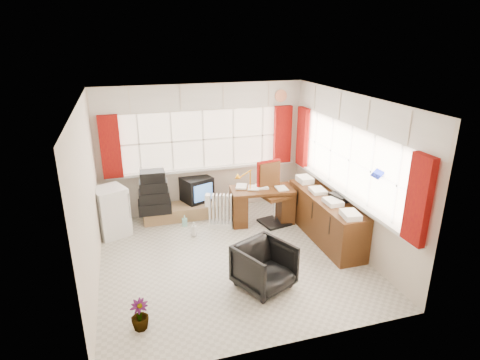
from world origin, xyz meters
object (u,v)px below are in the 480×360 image
Objects in this scene: credenza at (325,217)px; tv_bench at (180,211)px; crt_tv at (197,189)px; mini_fridge at (111,212)px; task_chair at (271,190)px; office_chair at (264,266)px; radiator at (221,214)px; desk_lamp at (250,176)px; desk at (262,203)px.

credenza is 2.75m from tv_bench.
mini_fridge reaches higher than crt_tv.
task_chair is 1.64× the size of office_chair.
radiator is 0.91m from tv_bench.
office_chair is 0.51× the size of tv_bench.
credenza is at bearing 10.56° from office_chair.
desk_lamp is 0.34× the size of task_chair.
radiator is at bearing 179.73° from task_chair.
task_chair is at bearing -32.45° from crt_tv.
task_chair reaches higher than tv_bench.
office_chair is (-0.43, -1.98, -0.62)m from desk_lamp.
office_chair is 1.84m from credenza.
mini_fridge is at bearing 174.32° from desk.
desk is 1.35m from crt_tv.
tv_bench is at bearing -155.39° from crt_tv.
task_chair is 1.34× the size of mini_fridge.
tv_bench is (-1.63, 0.64, -0.50)m from task_chair.
task_chair is at bearing -21.35° from tv_bench.
credenza reaches higher than desk.
office_chair is at bearing -47.83° from mini_fridge.
crt_tv reaches higher than tv_bench.
task_chair is 1.04m from radiator.
crt_tv is at bearing 73.55° from office_chair.
mini_fridge is (-1.61, -0.51, -0.05)m from crt_tv.
mini_fridge is (-3.53, 1.17, 0.05)m from credenza.
desk_lamp reaches higher than crt_tv.
radiator is (-0.57, -0.01, -0.68)m from desk_lamp.
crt_tv is at bearing 17.67° from mini_fridge.
desk is 0.31m from task_chair.
crt_tv is (-0.42, 2.76, 0.17)m from office_chair.
task_chair reaches higher than radiator.
desk_lamp reaches higher than tv_bench.
task_chair is 1.75× the size of crt_tv.
task_chair is 1.12m from credenza.
desk is 1.04× the size of task_chair.
office_chair is 1.06× the size of crt_tv.
credenza is at bearing -40.30° from desk_lamp.
crt_tv is (-1.91, 1.69, 0.10)m from credenza.
desk is 3.04× the size of desk_lamp.
mini_fridge is at bearing 171.51° from radiator.
crt_tv is at bearing 109.57° from radiator.
task_chair is 0.59× the size of credenza.
desk reaches higher than radiator.
desk is at bearing 1.04° from radiator.
office_chair reaches higher than radiator.
office_chair is at bearing -113.25° from task_chair.
radiator is at bearing 68.88° from office_chair.
desk_lamp is 0.52m from task_chair.
office_chair is (-0.84, -1.96, -0.30)m from task_chair.
mini_fridge reaches higher than tv_bench.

